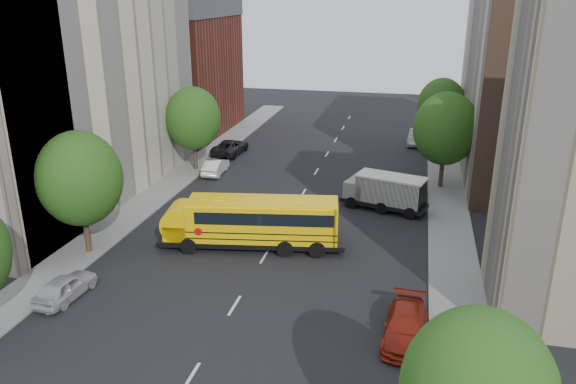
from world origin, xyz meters
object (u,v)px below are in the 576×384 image
(street_tree_1, at_px, (80,179))
(parked_car_5, at_px, (417,137))
(street_tree_4, at_px, (446,129))
(parked_car_2, at_px, (230,147))
(parked_car_3, at_px, (405,326))
(street_tree_5, at_px, (442,106))
(street_tree_2, at_px, (193,119))
(parked_car_0, at_px, (65,287))
(parked_car_1, at_px, (215,166))
(safari_truck, at_px, (385,191))
(parked_car_4, at_px, (413,189))
(school_bus, at_px, (250,220))

(street_tree_1, distance_m, parked_car_5, 37.92)
(street_tree_1, xyz_separation_m, street_tree_4, (22.00, 18.00, 0.12))
(street_tree_4, relative_size, parked_car_2, 1.51)
(parked_car_2, xyz_separation_m, parked_car_3, (18.45, -28.82, -0.05))
(street_tree_5, xyz_separation_m, parked_car_3, (-2.15, -34.99, -4.00))
(street_tree_2, bearing_deg, parked_car_0, -85.34)
(street_tree_1, distance_m, street_tree_5, 37.20)
(street_tree_4, relative_size, parked_car_1, 1.94)
(street_tree_1, height_order, parked_car_0, street_tree_1)
(safari_truck, bearing_deg, parked_car_5, 100.31)
(street_tree_2, xyz_separation_m, parked_car_4, (19.80, -2.84, -4.18))
(street_tree_1, relative_size, safari_truck, 1.18)
(street_tree_4, height_order, parked_car_2, street_tree_4)
(street_tree_1, distance_m, parked_car_3, 20.91)
(school_bus, relative_size, parked_car_5, 2.59)
(street_tree_1, xyz_separation_m, parked_car_1, (2.20, 17.27, -4.26))
(street_tree_1, bearing_deg, parked_car_4, 37.45)
(street_tree_1, xyz_separation_m, street_tree_2, (0.00, 18.00, -0.12))
(street_tree_1, bearing_deg, parked_car_3, -14.10)
(parked_car_0, distance_m, parked_car_2, 29.14)
(parked_car_1, bearing_deg, school_bus, 115.19)
(street_tree_2, distance_m, parked_car_1, 4.74)
(parked_car_2, bearing_deg, street_tree_5, -160.08)
(parked_car_4, bearing_deg, parked_car_3, -88.83)
(safari_truck, bearing_deg, parked_car_2, 159.87)
(street_tree_5, distance_m, parked_car_2, 21.87)
(street_tree_1, bearing_deg, safari_truck, 33.74)
(street_tree_4, relative_size, street_tree_5, 1.08)
(school_bus, relative_size, safari_truck, 1.80)
(street_tree_5, height_order, parked_car_1, street_tree_5)
(parked_car_1, bearing_deg, street_tree_2, -21.29)
(street_tree_4, distance_m, street_tree_5, 12.01)
(school_bus, xyz_separation_m, parked_car_5, (10.03, 28.94, -1.09))
(school_bus, distance_m, parked_car_2, 22.36)
(street_tree_2, distance_m, parked_car_3, 30.65)
(school_bus, height_order, parked_car_2, school_bus)
(parked_car_2, bearing_deg, parked_car_0, 94.22)
(parked_car_0, bearing_deg, parked_car_5, -111.30)
(safari_truck, bearing_deg, parked_car_4, 74.20)
(school_bus, relative_size, parked_car_3, 2.51)
(parked_car_0, height_order, parked_car_2, parked_car_2)
(street_tree_1, xyz_separation_m, street_tree_5, (22.00, 30.00, -0.25))
(parked_car_3, xyz_separation_m, parked_car_4, (-0.05, 20.15, -0.06))
(street_tree_4, height_order, parked_car_4, street_tree_4)
(street_tree_1, bearing_deg, street_tree_5, 53.75)
(street_tree_2, height_order, safari_truck, street_tree_2)
(street_tree_5, height_order, parked_car_4, street_tree_5)
(street_tree_5, bearing_deg, parked_car_0, -119.65)
(street_tree_1, bearing_deg, parked_car_5, 58.30)
(safari_truck, bearing_deg, street_tree_1, -130.09)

